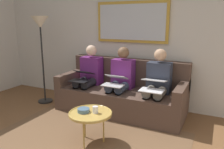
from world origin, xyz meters
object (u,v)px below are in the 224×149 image
object	(u,v)px
bowl	(83,110)
standing_lamp	(41,32)
couch	(122,94)
cup	(95,110)
laptop_white	(153,85)
person_left	(157,83)
framed_mirror	(131,22)
laptop_black	(82,76)
person_middle	(121,78)
person_right	(89,75)
coffee_table	(90,114)
laptop_silver	(115,80)

from	to	relation	value
bowl	standing_lamp	distance (m)	2.04
couch	cup	size ratio (longest dim) A/B	24.44
cup	laptop_white	world-z (taller)	laptop_white
cup	laptop_white	distance (m)	1.03
cup	person_left	world-z (taller)	person_left
cup	standing_lamp	distance (m)	2.13
couch	person_left	bearing A→B (deg)	173.87
bowl	cup	bearing A→B (deg)	-165.10
framed_mirror	laptop_white	xyz separation A→B (m)	(-0.64, 0.70, -0.91)
laptop_black	person_middle	bearing A→B (deg)	-160.16
person_right	laptop_black	size ratio (longest dim) A/B	2.93
coffee_table	cup	xyz separation A→B (m)	(-0.06, -0.02, 0.06)
laptop_white	standing_lamp	bearing A→B (deg)	-1.08
cup	laptop_silver	size ratio (longest dim) A/B	0.25
person_right	laptop_silver	bearing A→B (deg)	159.84
coffee_table	person_left	xyz separation A→B (m)	(-0.56, -1.15, 0.20)
laptop_silver	person_right	distance (m)	0.68
couch	framed_mirror	distance (m)	1.30
person_middle	laptop_black	world-z (taller)	person_middle
bowl	person_middle	distance (m)	1.18
cup	person_left	distance (m)	1.24
laptop_black	standing_lamp	bearing A→B (deg)	-2.01
person_left	laptop_silver	distance (m)	0.68
person_middle	laptop_silver	size ratio (longest dim) A/B	3.16
cup	laptop_silver	world-z (taller)	laptop_silver
framed_mirror	standing_lamp	distance (m)	1.69
couch	laptop_white	xyz separation A→B (m)	(-0.64, 0.31, 0.32)
standing_lamp	coffee_table	bearing A→B (deg)	149.74
cup	bowl	xyz separation A→B (m)	(0.15, 0.04, -0.02)
cup	person_left	xyz separation A→B (m)	(-0.50, -1.13, 0.14)
cup	standing_lamp	size ratio (longest dim) A/B	0.05
framed_mirror	person_middle	bearing A→B (deg)	90.00
person_right	laptop_black	distance (m)	0.23
bowl	laptop_silver	world-z (taller)	laptop_silver
framed_mirror	laptop_white	bearing A→B (deg)	132.55
bowl	standing_lamp	world-z (taller)	standing_lamp
person_middle	cup	bearing A→B (deg)	97.15
framed_mirror	standing_lamp	world-z (taller)	framed_mirror
person_middle	person_right	distance (m)	0.64
framed_mirror	person_right	world-z (taller)	framed_mirror
laptop_white	standing_lamp	world-z (taller)	standing_lamp
coffee_table	person_right	xyz separation A→B (m)	(0.72, -1.15, 0.20)
coffee_table	person_right	bearing A→B (deg)	-57.97
couch	laptop_black	xyz separation A→B (m)	(0.64, 0.30, 0.32)
framed_mirror	coffee_table	world-z (taller)	framed_mirror
coffee_table	person_left	world-z (taller)	person_left
couch	person_right	distance (m)	0.71
framed_mirror	laptop_white	size ratio (longest dim) A/B	3.57
coffee_table	bowl	distance (m)	0.10
laptop_white	laptop_silver	world-z (taller)	laptop_silver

